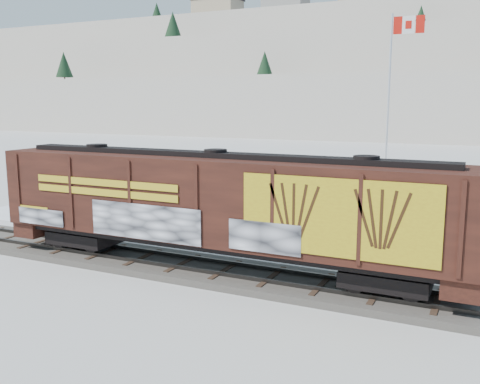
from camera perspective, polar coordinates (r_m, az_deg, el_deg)
The scene contains 9 objects.
ground at distance 21.67m, azimuth -1.56°, elevation -9.00°, with size 500.00×500.00×0.00m, color white.
rail_track at distance 21.62m, azimuth -1.56°, elevation -8.63°, with size 50.00×3.40×0.43m.
parking_strip at distance 28.27m, azimuth 5.41°, elevation -4.56°, with size 40.00×8.00×0.03m, color white.
hillside at distance 158.52m, azimuth 22.63°, elevation 11.55°, with size 360.00×110.00×93.00m.
hopper_railcar at distance 21.09m, azimuth -2.59°, elevation -1.17°, with size 19.51×3.06×4.55m.
flagpole at distance 33.74m, azimuth 15.54°, elevation 5.11°, with size 2.30×0.90×12.02m.
car_silver at distance 28.59m, azimuth 3.85°, elevation -2.91°, with size 1.66×4.13×1.41m, color #AAABB1.
car_white at distance 26.78m, azimuth 3.74°, elevation -3.71°, with size 1.54×4.41×1.45m, color white.
car_dark at distance 27.66m, azimuth 10.51°, elevation -3.65°, with size 1.74×4.29×1.24m, color black.
Camera 1 is at (9.40, -18.26, 6.89)m, focal length 40.00 mm.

